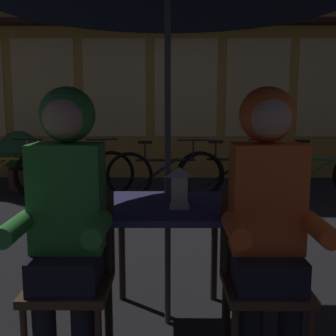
% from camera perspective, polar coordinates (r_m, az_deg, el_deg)
% --- Properties ---
extents(ground_plane, '(60.00, 60.00, 0.00)m').
position_cam_1_polar(ground_plane, '(2.70, -0.04, -20.37)').
color(ground_plane, '#232326').
extents(cafe_table, '(0.72, 0.72, 0.74)m').
position_cam_1_polar(cafe_table, '(2.46, -0.04, -7.25)').
color(cafe_table, navy).
rests_on(cafe_table, ground_plane).
extents(lantern, '(0.11, 0.11, 0.23)m').
position_cam_1_polar(lantern, '(2.33, 1.55, -2.53)').
color(lantern, white).
rests_on(lantern, cafe_table).
extents(chair_left, '(0.40, 0.40, 0.87)m').
position_cam_1_polar(chair_left, '(2.22, -12.99, -13.37)').
color(chair_left, '#513823').
rests_on(chair_left, ground_plane).
extents(chair_right, '(0.40, 0.40, 0.87)m').
position_cam_1_polar(chair_right, '(2.21, 12.79, -13.45)').
color(chair_right, '#513823').
rests_on(chair_right, ground_plane).
extents(person_left_hooded, '(0.45, 0.56, 1.40)m').
position_cam_1_polar(person_left_hooded, '(2.06, -13.69, -4.69)').
color(person_left_hooded, black).
rests_on(person_left_hooded, ground_plane).
extents(person_right_hooded, '(0.45, 0.56, 1.40)m').
position_cam_1_polar(person_right_hooded, '(2.05, 13.46, -4.74)').
color(person_right_hooded, black).
rests_on(person_right_hooded, ground_plane).
extents(shopfront_building, '(10.00, 0.93, 6.20)m').
position_cam_1_polar(shopfront_building, '(7.96, 2.45, 21.51)').
color(shopfront_building, gold).
rests_on(shopfront_building, ground_plane).
extents(bicycle_nearest, '(1.68, 0.13, 0.84)m').
position_cam_1_polar(bicycle_nearest, '(6.46, -21.78, -0.56)').
color(bicycle_nearest, black).
rests_on(bicycle_nearest, ground_plane).
extents(bicycle_second, '(1.65, 0.41, 0.84)m').
position_cam_1_polar(bicycle_second, '(6.03, -12.62, -0.77)').
color(bicycle_second, black).
rests_on(bicycle_second, ground_plane).
extents(bicycle_third, '(1.68, 0.14, 0.84)m').
position_cam_1_polar(bicycle_third, '(5.87, -0.36, -0.81)').
color(bicycle_third, black).
rests_on(bicycle_third, ground_plane).
extents(bicycle_fourth, '(1.68, 0.17, 0.84)m').
position_cam_1_polar(bicycle_fourth, '(6.01, 9.18, -0.71)').
color(bicycle_fourth, black).
rests_on(bicycle_fourth, ground_plane).
extents(bicycle_fifth, '(1.64, 0.45, 0.84)m').
position_cam_1_polar(bicycle_fifth, '(6.36, 20.27, -0.63)').
color(bicycle_fifth, black).
rests_on(bicycle_fifth, ground_plane).
extents(potted_plant, '(0.60, 0.60, 0.92)m').
position_cam_1_polar(potted_plant, '(6.79, -19.66, 1.64)').
color(potted_plant, brown).
rests_on(potted_plant, ground_plane).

